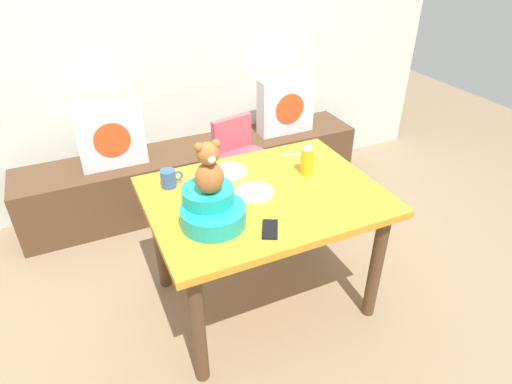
{
  "coord_description": "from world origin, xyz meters",
  "views": [
    {
      "loc": [
        -0.82,
        -1.69,
        1.93
      ],
      "look_at": [
        0.0,
        0.1,
        0.69
      ],
      "focal_mm": 30.58,
      "sensor_mm": 36.0,
      "label": 1
    }
  ],
  "objects_px": {
    "dinner_plate_near": "(229,172)",
    "dinner_plate_far": "(255,192)",
    "pillow_floral_left": "(110,136)",
    "cell_phone": "(270,229)",
    "pillow_floral_right": "(286,106)",
    "highchair": "(243,160)",
    "coffee_mug": "(169,178)",
    "teddy_bear": "(209,169)",
    "ketchup_bottle": "(307,159)",
    "infant_seat_teal": "(212,209)",
    "dining_table": "(264,211)"
  },
  "relations": [
    {
      "from": "ketchup_bottle",
      "to": "infant_seat_teal",
      "type": "bearing_deg",
      "value": -161.57
    },
    {
      "from": "coffee_mug",
      "to": "infant_seat_teal",
      "type": "bearing_deg",
      "value": -75.89
    },
    {
      "from": "coffee_mug",
      "to": "cell_phone",
      "type": "bearing_deg",
      "value": -60.85
    },
    {
      "from": "dinner_plate_far",
      "to": "teddy_bear",
      "type": "bearing_deg",
      "value": -153.11
    },
    {
      "from": "pillow_floral_right",
      "to": "dining_table",
      "type": "height_order",
      "value": "pillow_floral_right"
    },
    {
      "from": "teddy_bear",
      "to": "coffee_mug",
      "type": "relative_size",
      "value": 2.08
    },
    {
      "from": "ketchup_bottle",
      "to": "coffee_mug",
      "type": "relative_size",
      "value": 1.54
    },
    {
      "from": "highchair",
      "to": "coffee_mug",
      "type": "relative_size",
      "value": 6.58
    },
    {
      "from": "pillow_floral_right",
      "to": "dinner_plate_far",
      "type": "bearing_deg",
      "value": -124.49
    },
    {
      "from": "highchair",
      "to": "dinner_plate_near",
      "type": "height_order",
      "value": "highchair"
    },
    {
      "from": "pillow_floral_left",
      "to": "cell_phone",
      "type": "height_order",
      "value": "pillow_floral_left"
    },
    {
      "from": "pillow_floral_left",
      "to": "pillow_floral_right",
      "type": "xyz_separation_m",
      "value": [
        1.34,
        0.0,
        0.0
      ]
    },
    {
      "from": "pillow_floral_right",
      "to": "teddy_bear",
      "type": "height_order",
      "value": "teddy_bear"
    },
    {
      "from": "ketchup_bottle",
      "to": "dinner_plate_near",
      "type": "distance_m",
      "value": 0.43
    },
    {
      "from": "dining_table",
      "to": "dinner_plate_near",
      "type": "relative_size",
      "value": 5.9
    },
    {
      "from": "pillow_floral_right",
      "to": "coffee_mug",
      "type": "distance_m",
      "value": 1.48
    },
    {
      "from": "pillow_floral_right",
      "to": "cell_phone",
      "type": "distance_m",
      "value": 1.7
    },
    {
      "from": "coffee_mug",
      "to": "pillow_floral_left",
      "type": "bearing_deg",
      "value": 100.83
    },
    {
      "from": "dining_table",
      "to": "cell_phone",
      "type": "bearing_deg",
      "value": -110.66
    },
    {
      "from": "pillow_floral_right",
      "to": "cell_phone",
      "type": "relative_size",
      "value": 3.06
    },
    {
      "from": "infant_seat_teal",
      "to": "dinner_plate_near",
      "type": "bearing_deg",
      "value": 58.65
    },
    {
      "from": "highchair",
      "to": "dinner_plate_far",
      "type": "xyz_separation_m",
      "value": [
        -0.25,
        -0.74,
        0.22
      ]
    },
    {
      "from": "pillow_floral_right",
      "to": "dinner_plate_near",
      "type": "height_order",
      "value": "pillow_floral_right"
    },
    {
      "from": "highchair",
      "to": "cell_phone",
      "type": "distance_m",
      "value": 1.12
    },
    {
      "from": "pillow_floral_left",
      "to": "dinner_plate_far",
      "type": "bearing_deg",
      "value": -64.47
    },
    {
      "from": "teddy_bear",
      "to": "ketchup_bottle",
      "type": "relative_size",
      "value": 1.35
    },
    {
      "from": "pillow_floral_left",
      "to": "cell_phone",
      "type": "relative_size",
      "value": 3.06
    },
    {
      "from": "dining_table",
      "to": "infant_seat_teal",
      "type": "relative_size",
      "value": 3.58
    },
    {
      "from": "ketchup_bottle",
      "to": "pillow_floral_left",
      "type": "bearing_deg",
      "value": 129.46
    },
    {
      "from": "teddy_bear",
      "to": "ketchup_bottle",
      "type": "height_order",
      "value": "teddy_bear"
    },
    {
      "from": "dining_table",
      "to": "cell_phone",
      "type": "xyz_separation_m",
      "value": [
        -0.11,
        -0.29,
        0.11
      ]
    },
    {
      "from": "infant_seat_teal",
      "to": "coffee_mug",
      "type": "relative_size",
      "value": 2.75
    },
    {
      "from": "pillow_floral_left",
      "to": "infant_seat_teal",
      "type": "relative_size",
      "value": 1.33
    },
    {
      "from": "pillow_floral_left",
      "to": "infant_seat_teal",
      "type": "height_order",
      "value": "same"
    },
    {
      "from": "pillow_floral_left",
      "to": "dinner_plate_far",
      "type": "xyz_separation_m",
      "value": [
        0.55,
        -1.15,
        0.07
      ]
    },
    {
      "from": "pillow_floral_right",
      "to": "highchair",
      "type": "height_order",
      "value": "pillow_floral_right"
    },
    {
      "from": "dinner_plate_near",
      "to": "dinner_plate_far",
      "type": "relative_size",
      "value": 1.0
    },
    {
      "from": "dinner_plate_near",
      "to": "dining_table",
      "type": "bearing_deg",
      "value": -72.77
    },
    {
      "from": "coffee_mug",
      "to": "cell_phone",
      "type": "distance_m",
      "value": 0.64
    },
    {
      "from": "highchair",
      "to": "teddy_bear",
      "type": "distance_m",
      "value": 1.14
    },
    {
      "from": "pillow_floral_left",
      "to": "highchair",
      "type": "relative_size",
      "value": 0.56
    },
    {
      "from": "teddy_bear",
      "to": "infant_seat_teal",
      "type": "bearing_deg",
      "value": 90.0
    },
    {
      "from": "pillow_floral_right",
      "to": "infant_seat_teal",
      "type": "xyz_separation_m",
      "value": [
        -1.07,
        -1.3,
        0.13
      ]
    },
    {
      "from": "pillow_floral_left",
      "to": "highchair",
      "type": "height_order",
      "value": "pillow_floral_left"
    },
    {
      "from": "cell_phone",
      "to": "teddy_bear",
      "type": "bearing_deg",
      "value": -11.14
    },
    {
      "from": "teddy_bear",
      "to": "dinner_plate_far",
      "type": "bearing_deg",
      "value": 26.89
    },
    {
      "from": "highchair",
      "to": "ketchup_bottle",
      "type": "relative_size",
      "value": 4.27
    },
    {
      "from": "pillow_floral_right",
      "to": "highchair",
      "type": "distance_m",
      "value": 0.71
    },
    {
      "from": "ketchup_bottle",
      "to": "dinner_plate_far",
      "type": "relative_size",
      "value": 0.92
    },
    {
      "from": "pillow_floral_left",
      "to": "pillow_floral_right",
      "type": "distance_m",
      "value": 1.34
    }
  ]
}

